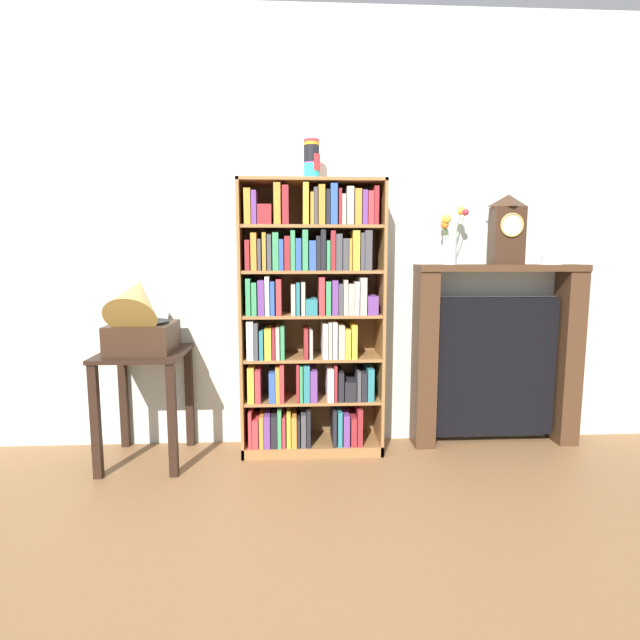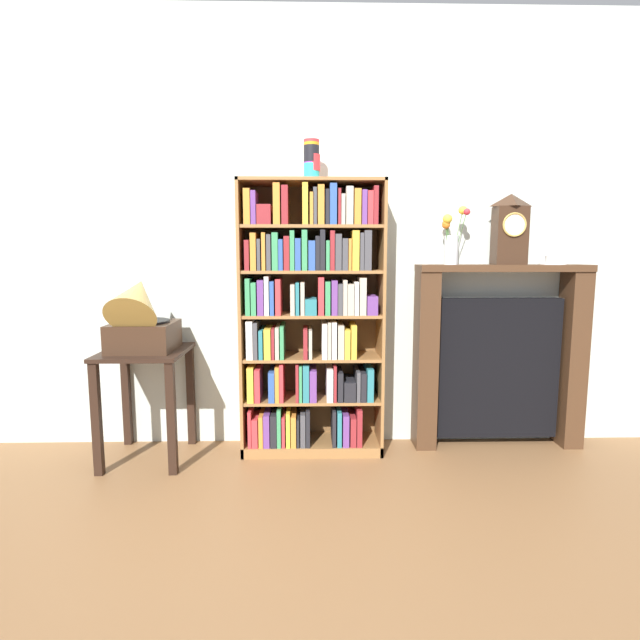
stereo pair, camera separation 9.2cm
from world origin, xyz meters
name	(u,v)px [view 2 (the right image)]	position (x,y,z in m)	size (l,w,h in m)	color
ground_plane	(312,460)	(0.00, 0.00, -0.01)	(7.50, 6.40, 0.02)	brown
wall_back	(327,234)	(0.10, 0.32, 1.30)	(4.50, 0.08, 2.60)	beige
bookshelf	(310,320)	(-0.01, 0.13, 0.79)	(0.83, 0.30, 1.59)	olive
cup_stack	(312,160)	(0.00, 0.13, 1.70)	(0.09, 0.09, 0.22)	#28B2B7
side_table_left	(146,379)	(-0.95, 0.03, 0.47)	(0.46, 0.50, 0.64)	black
gramophone	(140,317)	(-0.95, -0.02, 0.83)	(0.34, 0.46, 0.50)	#382316
fireplace_mantel	(498,358)	(1.14, 0.20, 0.55)	(1.02, 0.20, 1.12)	#472D1C
mantel_clock	(510,229)	(1.17, 0.18, 1.32)	(0.18, 0.13, 0.41)	#382316
flower_vase	(451,239)	(0.82, 0.18, 1.27)	(0.15, 0.15, 0.34)	silver
teacup_with_saucer	(553,261)	(1.44, 0.18, 1.14)	(0.15, 0.15, 0.05)	white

